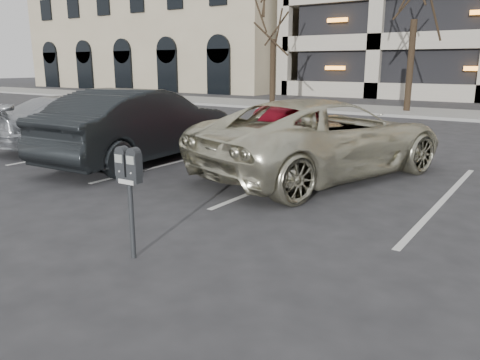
{
  "coord_description": "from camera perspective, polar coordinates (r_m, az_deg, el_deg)",
  "views": [
    {
      "loc": [
        2.81,
        -5.59,
        2.14
      ],
      "look_at": [
        -0.12,
        -1.33,
        0.86
      ],
      "focal_mm": 35.0,
      "sensor_mm": 36.0,
      "label": 1
    }
  ],
  "objects": [
    {
      "name": "ground",
      "position": [
        6.61,
        7.49,
        -5.08
      ],
      "size": [
        140.0,
        140.0,
        0.0
      ],
      "primitive_type": "plane",
      "color": "#28282B",
      "rests_on": "ground"
    },
    {
      "name": "sidewalk",
      "position": [
        21.87,
        27.25,
        6.96
      ],
      "size": [
        80.0,
        4.0,
        0.12
      ],
      "primitive_type": "cube",
      "color": "gray",
      "rests_on": "ground"
    },
    {
      "name": "stall_lines",
      "position": [
        9.19,
        6.31,
        0.43
      ],
      "size": [
        16.9,
        5.2,
        0.0
      ],
      "color": "silver",
      "rests_on": "ground"
    },
    {
      "name": "office_building",
      "position": [
        47.31,
        -6.76,
        20.35
      ],
      "size": [
        26.0,
        16.2,
        15.0
      ],
      "color": "gray",
      "rests_on": "ground"
    },
    {
      "name": "parking_meter",
      "position": [
        5.23,
        -13.37,
        0.51
      ],
      "size": [
        0.33,
        0.14,
        1.25
      ],
      "rotation": [
        0.0,
        0.0,
        0.06
      ],
      "color": "black",
      "rests_on": "ground"
    },
    {
      "name": "suv_silver",
      "position": [
        9.26,
        10.1,
        5.11
      ],
      "size": [
        3.98,
        5.9,
        1.51
      ],
      "rotation": [
        0.0,
        0.0,
        2.84
      ],
      "color": "beige",
      "rests_on": "ground"
    },
    {
      "name": "car_red",
      "position": [
        10.5,
        6.18,
        6.06
      ],
      "size": [
        2.85,
        4.51,
        1.43
      ],
      "primitive_type": "imported",
      "rotation": [
        0.0,
        0.0,
        3.44
      ],
      "color": "maroon",
      "rests_on": "ground"
    },
    {
      "name": "car_dark",
      "position": [
        10.72,
        -12.04,
        6.53
      ],
      "size": [
        2.07,
        5.04,
        1.62
      ],
      "primitive_type": "imported",
      "rotation": [
        0.0,
        0.0,
        3.21
      ],
      "color": "black",
      "rests_on": "ground"
    },
    {
      "name": "car_silver",
      "position": [
        13.08,
        -18.39,
        6.83
      ],
      "size": [
        2.73,
        4.95,
        1.36
      ],
      "primitive_type": "imported",
      "rotation": [
        0.0,
        0.0,
        2.96
      ],
      "color": "#B6BABF",
      "rests_on": "ground"
    }
  ]
}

